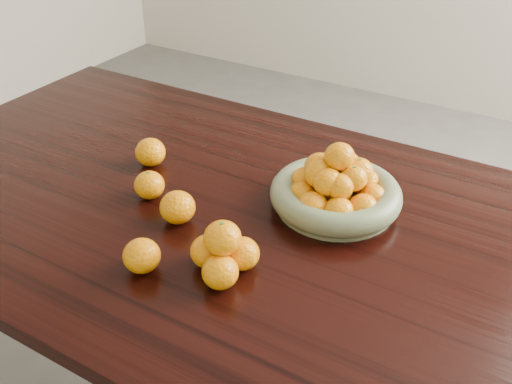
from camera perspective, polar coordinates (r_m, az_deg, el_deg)
The scene contains 7 objects.
dining_table at distance 1.32m, azimuth 0.45°, elevation -5.75°, with size 2.00×1.00×0.75m.
fruit_bowl at distance 1.29m, azimuth 7.97°, elevation 0.31°, with size 0.30×0.30×0.16m.
orange_pyramid at distance 1.10m, azimuth -3.31°, elevation -6.14°, with size 0.13×0.14×0.12m.
loose_orange_0 at distance 1.34m, azimuth -10.62°, elevation 0.69°, with size 0.07×0.07×0.07m, color #FF9A07.
loose_orange_1 at distance 1.13m, azimuth -11.36°, elevation -6.26°, with size 0.07×0.07×0.07m, color #FF9A07.
loose_orange_2 at distance 1.25m, azimuth -7.85°, elevation -1.53°, with size 0.08×0.08×0.07m, color #FF9A07.
loose_orange_3 at distance 1.47m, azimuth -10.52°, elevation 3.94°, with size 0.08×0.08×0.07m, color #FF9A07.
Camera 1 is at (0.51, -0.89, 1.49)m, focal length 40.00 mm.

